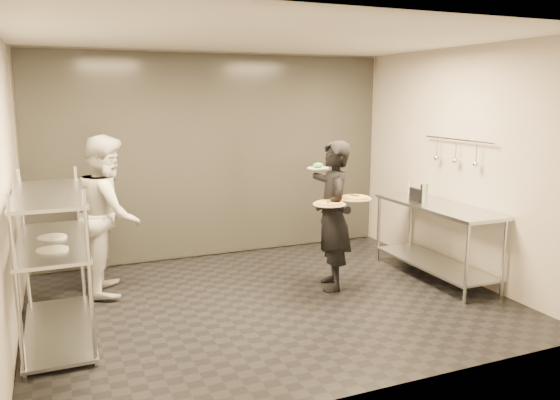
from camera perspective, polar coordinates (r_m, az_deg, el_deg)
name	(u,v)px	position (r m, az deg, el deg)	size (l,w,h in m)	color
room_shell	(235,163)	(6.81, -4.70, 3.90)	(5.00, 4.00, 2.80)	black
pass_rack	(53,256)	(5.45, -22.60, -5.46)	(0.60, 1.60, 1.50)	#BABCC1
prep_counter	(436,228)	(6.95, 15.95, -2.84)	(0.60, 1.80, 0.92)	#BABCC1
utensil_rail	(456,152)	(6.96, 17.95, 4.77)	(0.07, 1.20, 0.31)	#BABCC1
waiter	(333,216)	(6.30, 5.55, -1.65)	(0.63, 0.41, 1.72)	black
chef	(109,214)	(6.47, -17.45, -1.44)	(0.87, 0.68, 1.80)	silver
pizza_plate_near	(329,203)	(6.01, 5.17, -0.35)	(0.36, 0.36, 0.05)	silver
pizza_plate_far	(355,198)	(6.18, 7.87, 0.24)	(0.36, 0.36, 0.05)	silver
salad_plate	(318,166)	(6.47, 3.99, 3.52)	(0.26, 0.26, 0.07)	silver
pos_monitor	(416,195)	(7.01, 14.00, 0.52)	(0.05, 0.23, 0.16)	black
bottle_green	(425,193)	(6.93, 14.91, 0.71)	(0.07, 0.07, 0.25)	gray
bottle_clear	(409,187)	(7.60, 13.34, 1.37)	(0.05, 0.05, 0.17)	gray
bottle_dark	(422,192)	(7.14, 14.67, 0.81)	(0.06, 0.06, 0.20)	black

